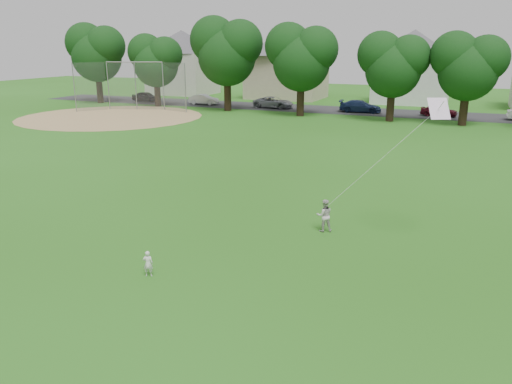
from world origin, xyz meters
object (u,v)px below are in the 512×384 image
at_px(toddler, 148,264).
at_px(older_boy, 324,215).
at_px(kite, 378,162).
at_px(baseball_backstop, 134,86).

xyz_separation_m(toddler, older_boy, (3.95, 5.90, 0.22)).
bearing_deg(toddler, kite, -157.54).
relative_size(toddler, older_boy, 0.66).
distance_m(toddler, kite, 8.68).
xyz_separation_m(older_boy, baseball_backstop, (-29.04, 28.03, 1.92)).
bearing_deg(older_boy, toddler, 28.88).
distance_m(older_boy, baseball_backstop, 40.41).
height_order(toddler, baseball_backstop, baseball_backstop).
bearing_deg(baseball_backstop, older_boy, -43.98).
relative_size(toddler, kite, 0.16).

